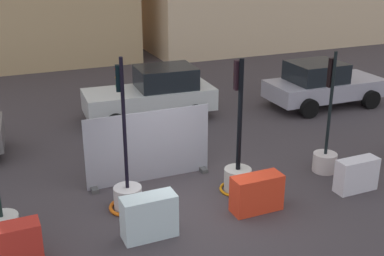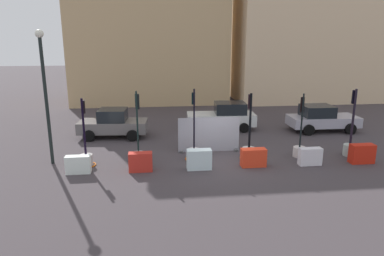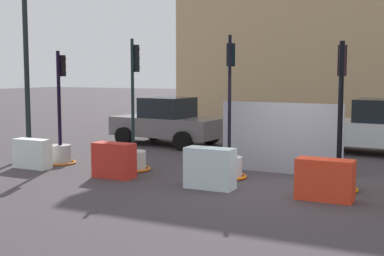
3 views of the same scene
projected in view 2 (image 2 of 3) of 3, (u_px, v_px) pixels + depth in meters
name	position (u px, v px, depth m)	size (l,w,h in m)	color
ground_plane	(223.00, 162.00, 16.83)	(120.00, 120.00, 0.00)	#3F383C
traffic_light_0	(86.00, 154.00, 16.18)	(0.85, 0.85, 3.16)	#B1AAA8
traffic_light_1	(139.00, 153.00, 16.53)	(0.92, 0.92, 3.43)	silver
traffic_light_2	(194.00, 150.00, 17.00)	(0.87, 0.87, 3.46)	silver
traffic_light_3	(249.00, 148.00, 17.09)	(0.87, 0.87, 3.24)	beige
traffic_light_4	(300.00, 146.00, 17.41)	(0.62, 0.62, 3.17)	silver
traffic_light_5	(350.00, 143.00, 17.55)	(0.62, 0.62, 3.37)	#ADB5AD
construction_barrier_0	(78.00, 165.00, 15.32)	(1.06, 0.41, 0.79)	white
construction_barrier_1	(141.00, 162.00, 15.55)	(1.05, 0.46, 0.86)	red
construction_barrier_2	(199.00, 159.00, 15.78)	(1.11, 0.49, 0.91)	silver
construction_barrier_3	(253.00, 158.00, 16.13)	(1.15, 0.49, 0.84)	red
construction_barrier_4	(310.00, 156.00, 16.31)	(1.05, 0.40, 0.82)	silver
construction_barrier_5	(362.00, 154.00, 16.57)	(1.13, 0.49, 0.91)	red
car_grey_saloon	(113.00, 124.00, 20.80)	(4.09, 2.32, 1.68)	slate
car_white_van	(223.00, 116.00, 22.56)	(4.40, 2.29, 1.74)	silver
car_silver_hatchback	(321.00, 118.00, 22.15)	(4.28, 2.24, 1.63)	#ABA8BA
building_main_facade	(149.00, 22.00, 31.46)	(14.12, 7.27, 14.07)	tan
street_lamp_post	(45.00, 86.00, 15.68)	(0.36, 0.36, 6.10)	black
site_fence_panel	(209.00, 136.00, 18.13)	(3.18, 0.50, 1.81)	#9C9CA9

